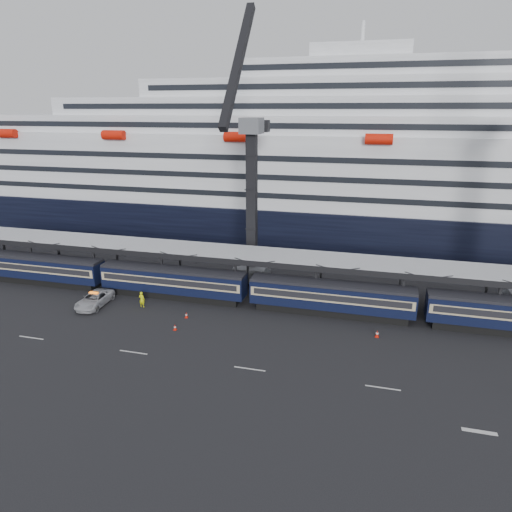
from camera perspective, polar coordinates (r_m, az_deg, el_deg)
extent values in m
plane|color=black|center=(46.17, 18.10, -13.05)|extent=(260.00, 260.00, 0.00)
cube|color=beige|center=(54.47, -26.27, -9.14)|extent=(3.00, 0.15, 0.02)
cube|color=beige|center=(47.91, -15.06, -11.54)|extent=(3.00, 0.15, 0.02)
cube|color=beige|center=(43.73, -0.79, -13.92)|extent=(3.00, 0.15, 0.02)
cube|color=beige|center=(42.63, 15.57, -15.59)|extent=(3.00, 0.15, 0.02)
cube|color=beige|center=(40.30, 26.15, -19.10)|extent=(2.50, 0.40, 0.02)
cube|color=black|center=(70.17, -25.28, -2.68)|extent=(17.48, 2.40, 0.90)
cube|color=black|center=(69.61, -25.48, -1.29)|extent=(19.00, 2.80, 2.70)
cube|color=#C0B088|center=(69.52, -25.51, -1.06)|extent=(18.62, 2.92, 1.05)
cube|color=black|center=(69.51, -25.52, -1.02)|extent=(17.86, 2.98, 0.70)
cube|color=black|center=(69.18, -25.64, -0.12)|extent=(19.00, 2.50, 0.35)
cube|color=black|center=(59.71, -10.25, -4.65)|extent=(17.48, 2.40, 0.90)
cube|color=black|center=(59.05, -10.34, -3.04)|extent=(19.00, 2.80, 2.70)
cube|color=#C0B088|center=(58.94, -10.36, -2.76)|extent=(18.62, 2.92, 1.05)
cube|color=black|center=(58.93, -10.36, -2.72)|extent=(17.86, 2.98, 0.70)
cube|color=black|center=(58.54, -10.42, -1.66)|extent=(19.00, 2.50, 0.35)
cube|color=black|center=(54.83, 9.26, -6.70)|extent=(17.48, 2.40, 0.90)
cube|color=black|center=(54.11, 9.35, -4.97)|extent=(19.00, 2.80, 2.70)
cube|color=#C0B088|center=(54.00, 9.37, -4.67)|extent=(18.62, 2.92, 1.05)
cube|color=black|center=(53.98, 9.37, -4.62)|extent=(17.86, 2.98, 0.70)
cube|color=black|center=(53.55, 9.43, -3.49)|extent=(19.00, 2.50, 0.35)
cube|color=#A0A3A9|center=(56.76, 17.98, -1.13)|extent=(130.00, 6.00, 0.25)
cube|color=black|center=(54.03, 18.08, -2.44)|extent=(130.00, 0.25, 0.70)
cube|color=black|center=(59.70, 17.82, -0.49)|extent=(130.00, 0.25, 0.70)
cube|color=black|center=(82.15, -29.00, 1.27)|extent=(0.25, 0.25, 5.40)
cube|color=black|center=(71.61, -26.16, -0.50)|extent=(0.25, 0.25, 5.40)
cube|color=black|center=(75.70, -23.47, 0.79)|extent=(0.25, 0.25, 5.40)
cube|color=black|center=(65.64, -19.49, -1.23)|extent=(0.25, 0.25, 5.40)
cube|color=black|center=(70.08, -16.99, 0.21)|extent=(0.25, 0.25, 5.40)
cube|color=black|center=(60.74, -11.61, -2.06)|extent=(0.25, 0.25, 5.40)
cube|color=black|center=(65.51, -9.49, -0.45)|extent=(0.25, 0.25, 5.40)
cube|color=black|center=(57.18, -2.55, -2.97)|extent=(0.25, 0.25, 5.40)
cube|color=black|center=(62.23, -1.04, -1.19)|extent=(0.25, 0.25, 5.40)
cube|color=black|center=(55.23, 7.44, -3.89)|extent=(0.25, 0.25, 5.40)
cube|color=black|center=(60.44, 8.14, -1.97)|extent=(0.25, 0.25, 5.40)
cube|color=black|center=(55.06, 17.83, -4.71)|extent=(0.25, 0.25, 5.40)
cube|color=black|center=(60.28, 17.62, -2.71)|extent=(0.25, 0.25, 5.40)
cube|color=black|center=(56.67, 27.99, -5.37)|extent=(0.25, 0.25, 5.40)
cube|color=black|center=(61.76, 26.90, -3.37)|extent=(0.25, 0.25, 5.40)
cube|color=black|center=(88.08, 16.95, 4.30)|extent=(200.00, 28.00, 7.00)
cube|color=silver|center=(86.47, 17.53, 10.42)|extent=(190.00, 26.88, 12.00)
cube|color=silver|center=(85.92, 18.01, 15.37)|extent=(160.00, 24.64, 3.00)
cube|color=black|center=(73.57, 18.45, 15.04)|extent=(153.60, 0.12, 0.90)
cube|color=silver|center=(85.88, 18.21, 17.37)|extent=(124.00, 21.84, 3.00)
cube|color=black|center=(74.92, 18.62, 17.37)|extent=(119.04, 0.12, 0.90)
cube|color=silver|center=(85.95, 18.41, 19.36)|extent=(90.00, 19.04, 3.00)
cube|color=black|center=(76.40, 18.80, 19.61)|extent=(86.40, 0.12, 0.90)
cube|color=silver|center=(86.12, 18.62, 21.34)|extent=(56.00, 16.24, 3.00)
cube|color=black|center=(77.98, 18.97, 21.76)|extent=(53.76, 0.12, 0.90)
cube|color=silver|center=(86.34, 13.04, 23.44)|extent=(16.00, 12.00, 2.50)
cylinder|color=red|center=(97.55, -28.75, 13.29)|extent=(4.00, 1.60, 1.60)
cylinder|color=red|center=(84.25, -17.37, 14.24)|extent=(4.00, 1.60, 1.60)
cylinder|color=red|center=(75.15, -2.44, 14.65)|extent=(4.00, 1.60, 1.60)
cylinder|color=red|center=(71.87, 15.11, 13.92)|extent=(4.00, 1.60, 1.60)
cube|color=#52545B|center=(64.79, -0.50, -2.00)|extent=(4.50, 4.50, 2.00)
cube|color=black|center=(62.10, -0.53, 6.71)|extent=(1.30, 1.30, 18.00)
cube|color=#52545B|center=(60.95, -0.56, 15.97)|extent=(2.60, 3.20, 2.00)
cube|color=black|center=(55.56, -2.28, 22.88)|extent=(0.90, 12.26, 14.37)
cube|color=black|center=(63.38, 0.06, 16.05)|extent=(0.90, 5.04, 0.90)
cube|color=black|center=(65.83, 0.64, 15.94)|extent=(2.20, 1.60, 1.60)
imported|color=#A3A4AA|center=(59.47, -19.55, -5.15)|extent=(3.01, 6.05, 1.65)
imported|color=#E0EA0C|center=(57.37, -14.09, -5.29)|extent=(0.73, 0.49, 1.99)
cube|color=red|center=(53.94, -8.69, -7.61)|extent=(0.35, 0.35, 0.04)
cone|color=red|center=(53.79, -8.70, -7.28)|extent=(0.29, 0.29, 0.66)
cylinder|color=white|center=(53.79, -8.70, -7.28)|extent=(0.25, 0.25, 0.11)
cube|color=red|center=(51.34, -10.08, -9.07)|extent=(0.34, 0.34, 0.04)
cone|color=red|center=(51.19, -10.10, -8.73)|extent=(0.29, 0.29, 0.64)
cylinder|color=white|center=(51.19, -10.10, -8.73)|extent=(0.24, 0.24, 0.11)
cube|color=red|center=(50.79, 14.87, -9.73)|extent=(0.40, 0.40, 0.04)
cone|color=red|center=(50.61, 14.90, -9.32)|extent=(0.34, 0.34, 0.76)
cylinder|color=white|center=(50.61, 14.90, -9.32)|extent=(0.29, 0.29, 0.13)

